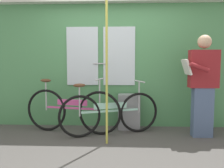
{
  "coord_description": "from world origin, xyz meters",
  "views": [
    {
      "loc": [
        0.23,
        -3.45,
        1.25
      ],
      "look_at": [
        0.05,
        0.39,
        0.89
      ],
      "focal_mm": 38.68,
      "sensor_mm": 36.0,
      "label": 1
    }
  ],
  "objects_px": {
    "passenger_reading_newspaper": "(203,84)",
    "trash_bin_by_wall": "(129,112)",
    "bicycle_near_door": "(72,110)",
    "handrail_pole": "(107,67)",
    "bicycle_leaning_behind": "(110,113)"
  },
  "relations": [
    {
      "from": "bicycle_near_door",
      "to": "passenger_reading_newspaper",
      "type": "height_order",
      "value": "passenger_reading_newspaper"
    },
    {
      "from": "bicycle_near_door",
      "to": "trash_bin_by_wall",
      "type": "height_order",
      "value": "bicycle_near_door"
    },
    {
      "from": "handrail_pole",
      "to": "bicycle_leaning_behind",
      "type": "bearing_deg",
      "value": 86.96
    },
    {
      "from": "passenger_reading_newspaper",
      "to": "trash_bin_by_wall",
      "type": "xyz_separation_m",
      "value": [
        -1.2,
        0.41,
        -0.56
      ]
    },
    {
      "from": "bicycle_leaning_behind",
      "to": "handrail_pole",
      "type": "distance_m",
      "value": 0.9
    },
    {
      "from": "bicycle_near_door",
      "to": "bicycle_leaning_behind",
      "type": "distance_m",
      "value": 0.68
    },
    {
      "from": "bicycle_leaning_behind",
      "to": "passenger_reading_newspaper",
      "type": "xyz_separation_m",
      "value": [
        1.53,
        -0.02,
        0.51
      ]
    },
    {
      "from": "passenger_reading_newspaper",
      "to": "handrail_pole",
      "type": "relative_size",
      "value": 0.72
    },
    {
      "from": "passenger_reading_newspaper",
      "to": "trash_bin_by_wall",
      "type": "height_order",
      "value": "passenger_reading_newspaper"
    },
    {
      "from": "passenger_reading_newspaper",
      "to": "handrail_pole",
      "type": "distance_m",
      "value": 1.63
    },
    {
      "from": "passenger_reading_newspaper",
      "to": "trash_bin_by_wall",
      "type": "bearing_deg",
      "value": -19.94
    },
    {
      "from": "trash_bin_by_wall",
      "to": "bicycle_near_door",
      "type": "bearing_deg",
      "value": -163.78
    },
    {
      "from": "trash_bin_by_wall",
      "to": "handrail_pole",
      "type": "xyz_separation_m",
      "value": [
        -0.36,
        -0.83,
        0.84
      ]
    },
    {
      "from": "bicycle_near_door",
      "to": "bicycle_leaning_behind",
      "type": "height_order",
      "value": "bicycle_near_door"
    },
    {
      "from": "bicycle_leaning_behind",
      "to": "handrail_pole",
      "type": "height_order",
      "value": "handrail_pole"
    }
  ]
}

